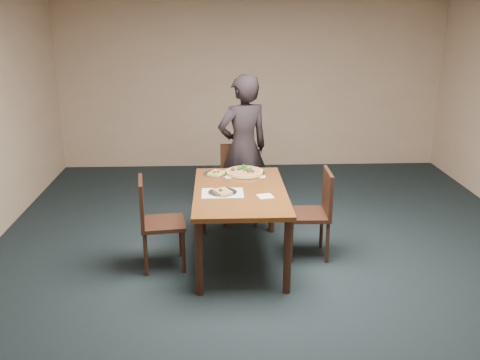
{
  "coord_description": "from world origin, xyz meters",
  "views": [
    {
      "loc": [
        -0.55,
        -4.4,
        2.44
      ],
      "look_at": [
        -0.33,
        0.56,
        0.85
      ],
      "focal_mm": 40.0,
      "sensor_mm": 36.0,
      "label": 1
    }
  ],
  "objects_px": {
    "chair_left": "(154,218)",
    "slice_plate_near": "(222,192)",
    "pizza_pan": "(245,172)",
    "chair_right": "(316,208)",
    "diner": "(243,149)",
    "slice_plate_far": "(216,173)",
    "chair_far": "(239,178)",
    "dining_table": "(240,199)"
  },
  "relations": [
    {
      "from": "chair_left",
      "to": "pizza_pan",
      "type": "relative_size",
      "value": 2.09
    },
    {
      "from": "dining_table",
      "to": "slice_plate_far",
      "type": "xyz_separation_m",
      "value": [
        -0.23,
        0.53,
        0.1
      ]
    },
    {
      "from": "chair_far",
      "to": "chair_left",
      "type": "bearing_deg",
      "value": -127.27
    },
    {
      "from": "chair_far",
      "to": "chair_left",
      "type": "distance_m",
      "value": 1.5
    },
    {
      "from": "dining_table",
      "to": "chair_right",
      "type": "relative_size",
      "value": 1.65
    },
    {
      "from": "chair_left",
      "to": "slice_plate_near",
      "type": "xyz_separation_m",
      "value": [
        0.66,
        0.02,
        0.25
      ]
    },
    {
      "from": "chair_far",
      "to": "diner",
      "type": "height_order",
      "value": "diner"
    },
    {
      "from": "pizza_pan",
      "to": "dining_table",
      "type": "bearing_deg",
      "value": -97.8
    },
    {
      "from": "pizza_pan",
      "to": "chair_left",
      "type": "bearing_deg",
      "value": -144.42
    },
    {
      "from": "dining_table",
      "to": "chair_left",
      "type": "xyz_separation_m",
      "value": [
        -0.84,
        -0.12,
        -0.14
      ]
    },
    {
      "from": "chair_left",
      "to": "slice_plate_far",
      "type": "distance_m",
      "value": 0.92
    },
    {
      "from": "chair_left",
      "to": "chair_right",
      "type": "relative_size",
      "value": 1.0
    },
    {
      "from": "chair_far",
      "to": "slice_plate_near",
      "type": "relative_size",
      "value": 3.25
    },
    {
      "from": "chair_left",
      "to": "slice_plate_near",
      "type": "distance_m",
      "value": 0.71
    },
    {
      "from": "diner",
      "to": "slice_plate_far",
      "type": "height_order",
      "value": "diner"
    },
    {
      "from": "dining_table",
      "to": "slice_plate_near",
      "type": "relative_size",
      "value": 5.36
    },
    {
      "from": "chair_far",
      "to": "pizza_pan",
      "type": "bearing_deg",
      "value": -88.12
    },
    {
      "from": "dining_table",
      "to": "diner",
      "type": "distance_m",
      "value": 1.15
    },
    {
      "from": "diner",
      "to": "pizza_pan",
      "type": "xyz_separation_m",
      "value": [
        -0.01,
        -0.6,
        -0.1
      ]
    },
    {
      "from": "chair_right",
      "to": "pizza_pan",
      "type": "bearing_deg",
      "value": -122.09
    },
    {
      "from": "diner",
      "to": "slice_plate_near",
      "type": "xyz_separation_m",
      "value": [
        -0.26,
        -1.22,
        -0.11
      ]
    },
    {
      "from": "chair_far",
      "to": "pizza_pan",
      "type": "height_order",
      "value": "chair_far"
    },
    {
      "from": "dining_table",
      "to": "pizza_pan",
      "type": "distance_m",
      "value": 0.55
    },
    {
      "from": "chair_left",
      "to": "diner",
      "type": "distance_m",
      "value": 1.59
    },
    {
      "from": "diner",
      "to": "slice_plate_near",
      "type": "distance_m",
      "value": 1.26
    },
    {
      "from": "chair_far",
      "to": "chair_left",
      "type": "xyz_separation_m",
      "value": [
        -0.87,
        -1.23,
        0.0
      ]
    },
    {
      "from": "pizza_pan",
      "to": "diner",
      "type": "bearing_deg",
      "value": 88.62
    },
    {
      "from": "chair_left",
      "to": "pizza_pan",
      "type": "bearing_deg",
      "value": -62.16
    },
    {
      "from": "chair_far",
      "to": "slice_plate_near",
      "type": "bearing_deg",
      "value": -101.75
    },
    {
      "from": "diner",
      "to": "slice_plate_far",
      "type": "distance_m",
      "value": 0.69
    },
    {
      "from": "diner",
      "to": "dining_table",
      "type": "bearing_deg",
      "value": 62.95
    },
    {
      "from": "diner",
      "to": "slice_plate_near",
      "type": "relative_size",
      "value": 6.24
    },
    {
      "from": "chair_left",
      "to": "chair_far",
      "type": "bearing_deg",
      "value": -43.01
    },
    {
      "from": "dining_table",
      "to": "slice_plate_far",
      "type": "relative_size",
      "value": 5.36
    },
    {
      "from": "chair_left",
      "to": "pizza_pan",
      "type": "distance_m",
      "value": 1.15
    },
    {
      "from": "chair_far",
      "to": "slice_plate_far",
      "type": "xyz_separation_m",
      "value": [
        -0.26,
        -0.58,
        0.25
      ]
    },
    {
      "from": "diner",
      "to": "pizza_pan",
      "type": "bearing_deg",
      "value": 65.98
    },
    {
      "from": "dining_table",
      "to": "pizza_pan",
      "type": "height_order",
      "value": "pizza_pan"
    },
    {
      "from": "chair_far",
      "to": "slice_plate_far",
      "type": "relative_size",
      "value": 3.25
    },
    {
      "from": "pizza_pan",
      "to": "slice_plate_near",
      "type": "bearing_deg",
      "value": -111.49
    },
    {
      "from": "chair_far",
      "to": "diner",
      "type": "bearing_deg",
      "value": 18.42
    },
    {
      "from": "chair_right",
      "to": "slice_plate_far",
      "type": "height_order",
      "value": "chair_right"
    }
  ]
}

